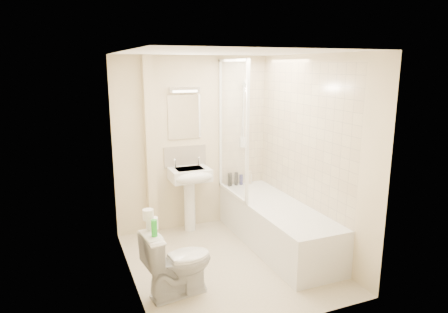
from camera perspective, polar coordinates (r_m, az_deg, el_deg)
name	(u,v)px	position (r m, az deg, el deg)	size (l,w,h in m)	color
floor	(228,262)	(4.87, 0.59, -14.86)	(2.50, 2.50, 0.00)	beige
wall_back	(193,144)	(5.58, -4.39, 1.84)	(2.20, 0.02, 2.40)	beige
wall_left	(128,174)	(4.15, -13.52, -2.40)	(0.02, 2.50, 2.40)	beige
wall_right	(312,155)	(4.96, 12.40, 0.16)	(0.02, 2.50, 2.40)	beige
ceiling	(229,52)	(4.31, 0.67, 14.65)	(2.20, 2.50, 0.02)	white
tile_back	(243,125)	(5.81, 2.68, 4.55)	(0.70, 0.01, 1.75)	beige
tile_right	(302,135)	(5.07, 11.13, 3.10)	(0.01, 2.10, 1.75)	beige
pipe_boxing	(150,148)	(5.37, -10.49, 1.22)	(0.12, 0.12, 2.40)	beige
splashback	(185,156)	(5.57, -5.56, 0.01)	(0.60, 0.01, 0.30)	beige
mirror	(184,117)	(5.47, -5.68, 5.63)	(0.46, 0.01, 0.60)	white
strip_light	(184,90)	(5.42, -5.70, 9.48)	(0.42, 0.07, 0.07)	silver
bathtub	(276,224)	(5.22, 7.44, -9.51)	(0.70, 2.10, 0.55)	white
shower_screen	(233,129)	(5.26, 1.25, 3.96)	(0.04, 0.92, 1.80)	white
shower_fixture	(244,117)	(5.75, 2.86, 5.68)	(0.10, 0.16, 0.99)	white
pedestal_sink	(191,182)	(5.44, -4.80, -3.64)	(0.53, 0.49, 1.03)	white
bottle_black_a	(230,179)	(5.81, 0.85, -3.30)	(0.06, 0.06, 0.19)	black
bottle_black_b	(236,179)	(5.85, 1.76, -3.20)	(0.05, 0.05, 0.19)	black
bottle_blue	(241,180)	(5.89, 2.46, -3.32)	(0.05, 0.05, 0.15)	#141459
bottle_cream	(250,177)	(5.94, 3.67, -2.98)	(0.06, 0.06, 0.19)	beige
bottle_white_b	(250,179)	(5.95, 3.79, -3.19)	(0.05, 0.05, 0.14)	white
toilet	(178,262)	(4.15, -6.57, -14.72)	(0.74, 0.48, 0.70)	white
toilet_roll_lower	(152,223)	(4.01, -10.24, -9.39)	(0.12, 0.12, 0.11)	white
toilet_roll_upper	(148,215)	(3.94, -10.79, -8.16)	(0.10, 0.10, 0.10)	white
green_bottle	(154,228)	(3.84, -9.94, -10.04)	(0.06, 0.06, 0.16)	green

